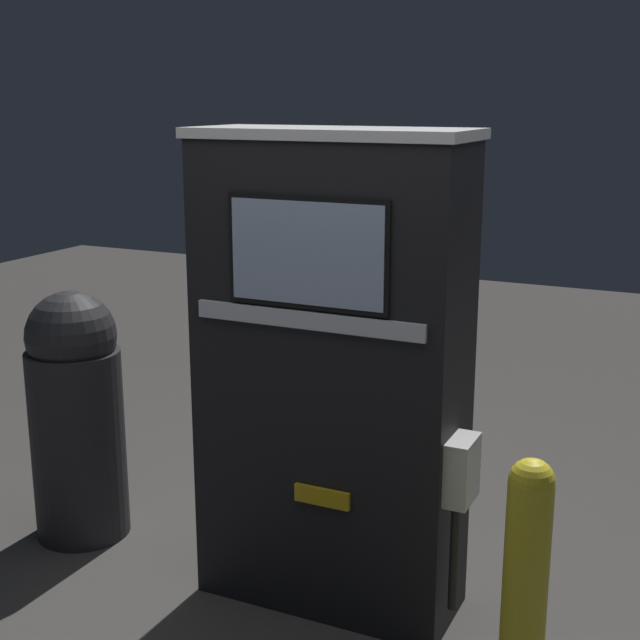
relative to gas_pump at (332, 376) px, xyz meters
The scene contains 4 objects.
ground_plane 0.99m from the gas_pump, 90.84° to the right, with size 14.00×14.00×0.00m, color #423F3D.
gas_pump is the anchor object (origin of this frame).
safety_bollard 1.11m from the gas_pump, 27.41° to the right, with size 0.15×0.15×0.95m.
trash_bin 1.36m from the gas_pump, behind, with size 0.44×0.44×1.19m.
Camera 1 is at (1.40, -2.85, 2.04)m, focal length 50.00 mm.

